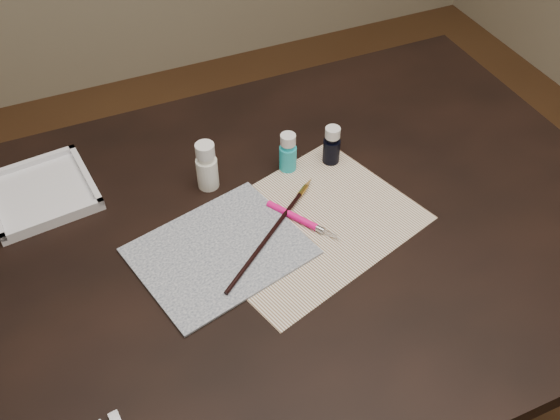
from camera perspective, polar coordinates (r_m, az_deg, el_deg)
name	(u,v)px	position (r m, az deg, el deg)	size (l,w,h in m)	color
table	(280,346)	(1.40, 0.00, -12.37)	(1.30, 0.90, 0.75)	black
paper	(308,224)	(1.11, 2.53, -1.26)	(0.37, 0.28, 0.00)	white
canvas	(220,251)	(1.07, -5.52, -3.76)	(0.28, 0.22, 0.00)	#16223E
paint_bottle_white	(207,166)	(1.16, -6.72, 4.05)	(0.04, 0.04, 0.10)	white
paint_bottle_cyan	(288,152)	(1.19, 0.73, 5.31)	(0.03, 0.03, 0.08)	#22B7C5
paint_bottle_navy	(332,145)	(1.21, 4.76, 5.93)	(0.03, 0.03, 0.08)	black
paintbrush	(273,231)	(1.08, -0.67, -1.90)	(0.31, 0.01, 0.01)	black
craft_knife	(304,221)	(1.10, 2.19, -1.03)	(0.16, 0.01, 0.01)	#F80D7C
palette_tray	(41,192)	(1.23, -21.02, 1.54)	(0.18, 0.18, 0.02)	silver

